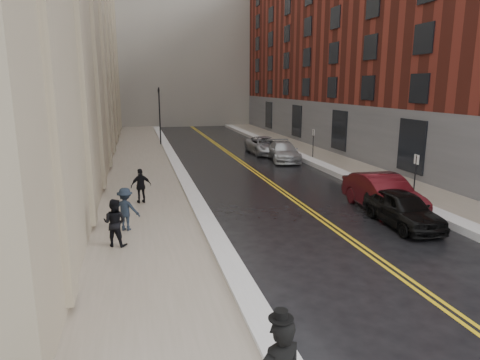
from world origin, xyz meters
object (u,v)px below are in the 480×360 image
pedestrian_c (141,186)px  car_silver_far (265,145)px  car_black (403,209)px  pedestrian_b (126,209)px  car_silver_near (283,151)px  pedestrian_a (115,223)px  car_maroon (383,193)px

pedestrian_c → car_silver_far: bearing=-139.6°
car_silver_far → pedestrian_c: size_ratio=3.11×
car_black → pedestrian_b: size_ratio=2.54×
car_silver_near → pedestrian_a: size_ratio=2.94×
car_silver_far → pedestrian_b: bearing=-122.6°
car_silver_far → car_silver_near: bearing=-84.5°
car_maroon → pedestrian_c: (-10.18, 3.32, 0.14)m
pedestrian_c → pedestrian_a: bearing=67.1°
pedestrian_a → car_silver_far: bearing=-97.6°
pedestrian_b → car_maroon: bearing=-157.6°
car_black → pedestrian_a: size_ratio=2.52×
car_maroon → pedestrian_b: pedestrian_b is taller
car_maroon → pedestrian_a: size_ratio=3.00×
car_maroon → car_silver_far: bearing=93.6°
car_silver_near → pedestrian_a: 18.71m
car_silver_near → pedestrian_a: pedestrian_a is taller
car_black → car_silver_far: (0.00, 18.43, -0.01)m
car_black → pedestrian_a: 10.77m
car_black → car_maroon: bearing=82.8°
car_black → car_silver_far: car_black is taller
car_maroon → pedestrian_b: (-10.79, -0.40, 0.15)m
car_maroon → car_silver_near: size_ratio=1.02×
car_silver_near → pedestrian_c: bearing=-128.6°
pedestrian_a → pedestrian_c: (0.93, 5.26, -0.02)m
car_maroon → pedestrian_c: 10.70m
car_maroon → car_silver_near: bearing=92.2°
car_black → pedestrian_b: pedestrian_b is taller
car_maroon → car_silver_far: car_maroon is taller
car_silver_far → car_maroon: bearing=-89.7°
car_maroon → car_silver_far: 16.47m
car_silver_near → pedestrian_b: 17.29m
pedestrian_a → car_silver_near: bearing=-103.8°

